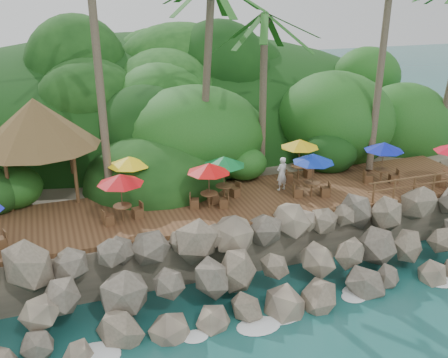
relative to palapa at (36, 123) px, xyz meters
name	(u,v)px	position (x,y,z in m)	size (l,w,h in m)	color
ground	(278,319)	(7.66, -9.49, -5.79)	(140.00, 140.00, 0.00)	#19514F
land_base	(172,160)	(7.66, 6.51, -4.74)	(32.00, 25.20, 2.10)	gray
jungle_hill	(148,144)	(7.66, 14.01, -5.79)	(44.80, 28.00, 15.40)	#143811
seawall	(257,266)	(7.66, -7.49, -4.64)	(29.00, 4.00, 2.30)	gray
terrace	(224,204)	(7.66, -3.49, -3.59)	(26.00, 5.00, 0.20)	brown
jungle_foliage	(176,181)	(7.66, 5.51, -5.79)	(44.00, 16.00, 12.00)	#143811
foam_line	(274,314)	(7.66, -9.19, -5.76)	(25.20, 0.80, 0.06)	white
palapa	(36,123)	(0.00, 0.00, 0.00)	(5.56, 5.56, 4.60)	brown
dining_clusters	(219,167)	(7.36, -3.64, -1.75)	(24.75, 5.13, 2.09)	brown
railing	(444,180)	(17.82, -5.84, -2.88)	(8.30, 0.10, 1.00)	brown
waiter	(282,174)	(10.72, -3.05, -2.67)	(0.60, 0.39, 1.65)	white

